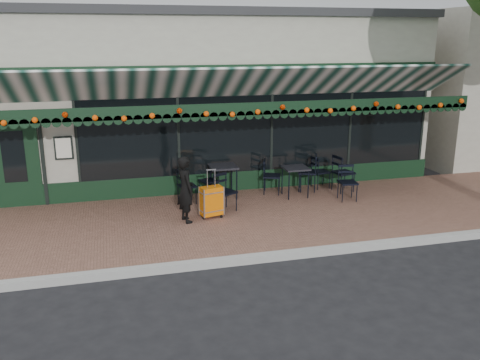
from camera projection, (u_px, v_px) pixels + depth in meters
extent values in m
plane|color=black|center=(264.00, 259.00, 9.45)|extent=(80.00, 80.00, 0.00)
cube|color=brown|center=(238.00, 220.00, 11.30)|extent=(18.00, 4.00, 0.15)
cube|color=#9E9E99|center=(265.00, 257.00, 9.36)|extent=(18.00, 0.16, 0.15)
cube|color=gray|center=(192.00, 93.00, 16.30)|extent=(12.00, 8.00, 4.50)
cube|color=black|center=(264.00, 132.00, 13.00)|extent=(9.20, 0.04, 2.00)
cube|color=black|center=(14.00, 161.00, 11.67)|extent=(1.10, 0.07, 2.20)
cube|color=silver|center=(64.00, 148.00, 11.83)|extent=(0.42, 0.04, 0.55)
cube|color=black|center=(232.00, 109.00, 11.14)|extent=(12.00, 0.03, 0.28)
cylinder|color=#EF5707|center=(232.00, 111.00, 11.08)|extent=(11.60, 0.12, 0.12)
imported|color=black|center=(186.00, 189.00, 10.79)|extent=(0.46, 0.59, 1.44)
cube|color=#DC6606|center=(212.00, 201.00, 11.13)|extent=(0.52, 0.37, 0.63)
cube|color=black|center=(212.00, 216.00, 11.23)|extent=(0.52, 0.37, 0.06)
cube|color=silver|center=(211.00, 178.00, 10.99)|extent=(0.21, 0.08, 0.39)
cube|color=black|center=(295.00, 168.00, 12.54)|extent=(0.60, 0.60, 0.04)
cylinder|color=black|center=(289.00, 186.00, 12.35)|extent=(0.03, 0.03, 0.71)
cylinder|color=black|center=(308.00, 184.00, 12.47)|extent=(0.03, 0.03, 0.71)
cylinder|color=black|center=(282.00, 180.00, 12.81)|extent=(0.03, 0.03, 0.71)
cylinder|color=black|center=(301.00, 179.00, 12.94)|extent=(0.03, 0.03, 0.71)
cube|color=black|center=(223.00, 167.00, 12.42)|extent=(0.66, 0.66, 0.04)
cylinder|color=black|center=(215.00, 186.00, 12.21)|extent=(0.03, 0.03, 0.77)
cylinder|color=black|center=(237.00, 185.00, 12.34)|extent=(0.03, 0.03, 0.77)
cylinder|color=black|center=(210.00, 180.00, 12.72)|extent=(0.03, 0.03, 0.77)
cylinder|color=black|center=(232.00, 179.00, 12.85)|extent=(0.03, 0.03, 0.77)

